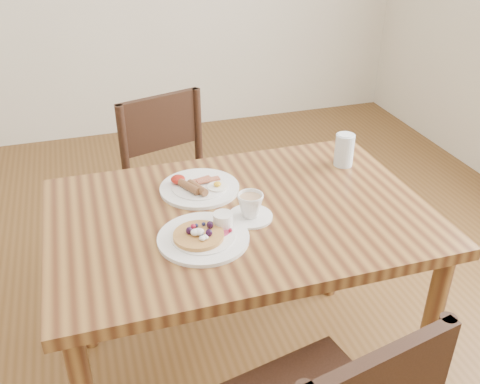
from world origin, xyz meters
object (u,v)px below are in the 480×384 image
Objects in this scene: chair_far at (179,189)px; teacup_saucer at (250,208)px; pancake_plate at (205,235)px; breakfast_plate at (198,187)px; dining_table at (240,237)px; water_glass at (344,150)px.

teacup_saucer is (0.10, -0.69, 0.29)m from chair_far.
breakfast_plate is at bearing 80.07° from pancake_plate.
chair_far reaches higher than breakfast_plate.
breakfast_plate is (-0.01, -0.47, 0.27)m from chair_far.
chair_far reaches higher than dining_table.
teacup_saucer is at bearing -151.31° from water_glass.
breakfast_plate is 2.25× the size of water_glass.
water_glass is (0.54, -0.45, 0.32)m from chair_far.
breakfast_plate is 0.56m from water_glass.
breakfast_plate is at bearing 117.74° from teacup_saucer.
pancake_plate is (-0.06, -0.76, 0.27)m from chair_far.
teacup_saucer is 1.17× the size of water_glass.
chair_far is at bearing 88.46° from breakfast_plate.
teacup_saucer reaches higher than breakfast_plate.
water_glass reaches higher than breakfast_plate.
teacup_saucer is 0.50m from water_glass.
teacup_saucer is (0.02, -0.05, 0.14)m from dining_table.
pancake_plate is 2.25× the size of water_glass.
dining_table is 4.44× the size of breakfast_plate.
chair_far reaches higher than pancake_plate.
dining_table is 0.67m from chair_far.
chair_far is at bearing 98.38° from teacup_saucer.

